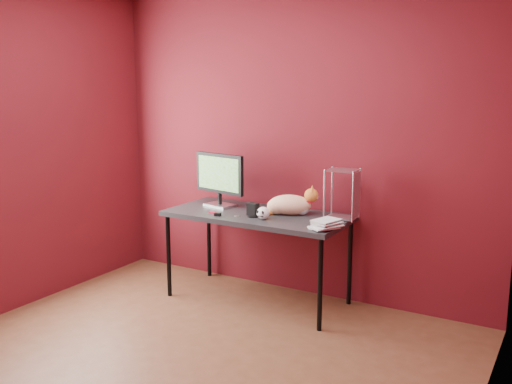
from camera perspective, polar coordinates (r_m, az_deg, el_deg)
The scene contains 11 objects.
room at distance 3.36m, azimuth -9.35°, elevation 4.63°, with size 3.52×3.52×2.61m.
desk at distance 4.69m, azimuth 0.16°, elevation -2.72°, with size 1.50×0.70×0.75m.
monitor at distance 4.90m, azimuth -3.67°, elevation 1.50°, with size 0.53×0.21×0.46m.
cat at distance 4.62m, azimuth 3.42°, elevation -1.25°, with size 0.45×0.35×0.24m.
skull_mug at distance 4.45m, azimuth 0.73°, elevation -2.11°, with size 0.10×0.10×0.10m.
speaker at distance 4.54m, azimuth -0.31°, elevation -1.86°, with size 0.10×0.10×0.11m.
book_stack at distance 4.19m, azimuth 6.59°, elevation 1.88°, with size 0.24×0.25×0.81m.
wire_rack at distance 4.51m, azimuth 8.59°, elevation -0.18°, with size 0.24×0.20×0.40m.
pocket_knife at distance 4.67m, azimuth -4.29°, elevation -2.09°, with size 0.08×0.02×0.02m, color #A90D26.
black_gadget at distance 4.59m, azimuth -3.86°, elevation -2.26°, with size 0.05×0.03×0.02m, color black.
washer at distance 4.57m, azimuth -1.93°, elevation -2.43°, with size 0.04×0.04×0.00m, color silver.
Camera 1 is at (2.13, -2.58, 1.80)m, focal length 40.00 mm.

